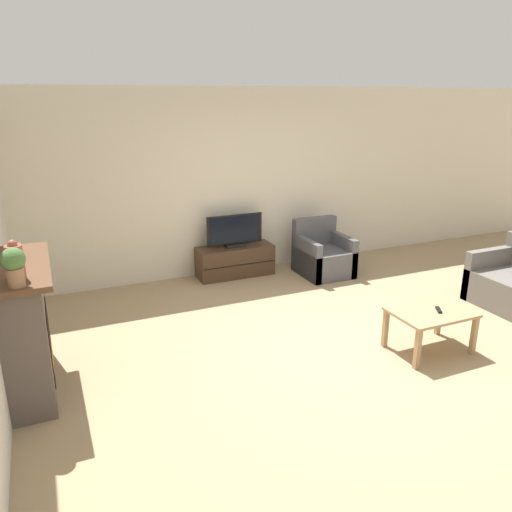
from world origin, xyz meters
TOP-DOWN VIEW (x-y plane):
  - ground_plane at (0.00, 0.00)m, footprint 24.00×24.00m
  - wall_back at (0.00, 2.78)m, footprint 12.00×0.06m
  - fireplace at (-3.00, 0.44)m, footprint 0.47×1.34m
  - mantel_vase_left at (-2.98, 0.04)m, footprint 0.14×0.14m
  - mantel_clock at (-2.98, 0.58)m, footprint 0.08×0.11m
  - potted_plant at (-2.98, -0.12)m, footprint 0.18×0.18m
  - tv_stand at (-0.20, 2.50)m, footprint 1.13×0.41m
  - tv at (-0.20, 2.50)m, footprint 0.85×0.18m
  - armchair at (1.04, 2.06)m, footprint 0.70×0.76m
  - coffee_table at (0.83, -0.46)m, footprint 0.81×0.58m
  - remote at (0.90, -0.49)m, footprint 0.11×0.15m

SIDE VIEW (x-z plane):
  - ground_plane at x=0.00m, z-range 0.00..0.00m
  - tv_stand at x=-0.20m, z-range 0.00..0.45m
  - armchair at x=1.04m, z-range -0.13..0.68m
  - coffee_table at x=0.83m, z-range 0.16..0.61m
  - remote at x=0.90m, z-range 0.45..0.47m
  - fireplace at x=-3.00m, z-range 0.01..1.21m
  - tv at x=-0.20m, z-range 0.43..0.91m
  - mantel_clock at x=-2.98m, z-range 1.20..1.35m
  - mantel_vase_left at x=-2.98m, z-range 1.18..1.51m
  - wall_back at x=0.00m, z-range 0.00..2.70m
  - potted_plant at x=-2.98m, z-range 1.22..1.53m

